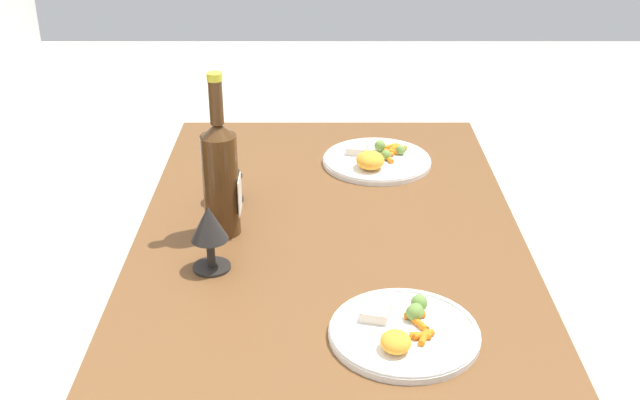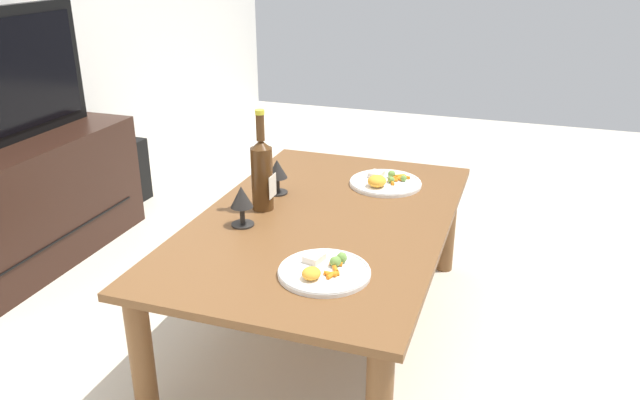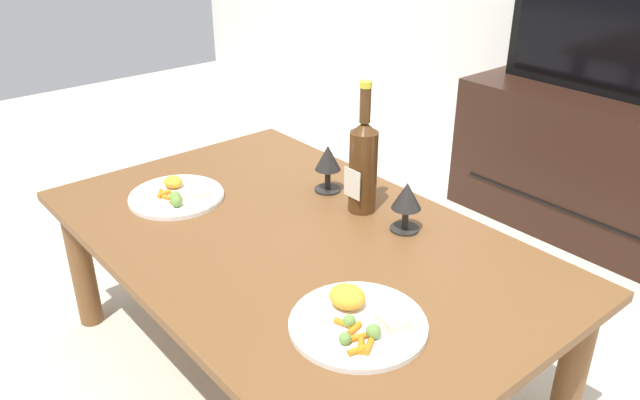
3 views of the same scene
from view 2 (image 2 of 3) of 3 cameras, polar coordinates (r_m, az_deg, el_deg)
ground_plane at (r=2.35m, az=0.33°, el=-11.63°), size 6.40×6.40×0.00m
dining_table at (r=2.16m, az=0.35°, el=-3.17°), size 1.34×0.83×0.45m
tv_stand at (r=3.00m, az=-25.53°, el=-0.27°), size 1.09×0.46×0.54m
floor_speaker at (r=3.55m, az=-17.15°, el=2.56°), size 0.18×0.18×0.34m
wine_bottle at (r=2.17m, az=-5.32°, el=2.59°), size 0.08×0.08×0.36m
goblet_left at (r=2.06m, az=-7.17°, el=0.04°), size 0.08×0.08×0.14m
goblet_right at (r=2.32m, az=-3.93°, el=2.65°), size 0.08×0.08×0.13m
dinner_plate_left at (r=1.78m, az=0.37°, el=-6.46°), size 0.26×0.26×0.04m
dinner_plate_right at (r=2.43m, az=5.91°, el=1.65°), size 0.28×0.28×0.06m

